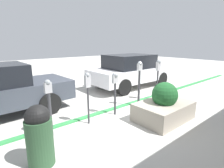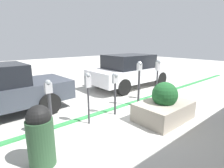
# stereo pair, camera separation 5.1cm
# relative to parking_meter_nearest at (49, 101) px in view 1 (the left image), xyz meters

# --- Properties ---
(ground_plane) EXTENTS (40.00, 40.00, 0.00)m
(ground_plane) POSITION_rel_parking_meter_nearest_xyz_m (2.00, 0.27, -0.86)
(ground_plane) COLOR beige
(curb_strip) EXTENTS (19.00, 0.16, 0.04)m
(curb_strip) POSITION_rel_parking_meter_nearest_xyz_m (2.00, 0.35, -0.84)
(curb_strip) COLOR #338C47
(curb_strip) RESTS_ON ground_plane
(parking_meter_nearest) EXTENTS (0.16, 0.13, 1.35)m
(parking_meter_nearest) POSITION_rel_parking_meter_nearest_xyz_m (0.00, 0.00, 0.00)
(parking_meter_nearest) COLOR #38383D
(parking_meter_nearest) RESTS_ON ground_plane
(parking_meter_second) EXTENTS (0.15, 0.13, 1.39)m
(parking_meter_second) POSITION_rel_parking_meter_nearest_xyz_m (1.01, -0.01, 0.14)
(parking_meter_second) COLOR #38383D
(parking_meter_second) RESTS_ON ground_plane
(parking_meter_middle) EXTENTS (0.19, 0.16, 1.30)m
(parking_meter_middle) POSITION_rel_parking_meter_nearest_xyz_m (1.95, -0.01, 0.08)
(parking_meter_middle) COLOR #38383D
(parking_meter_middle) RESTS_ON ground_plane
(parking_meter_fourth) EXTENTS (0.17, 0.15, 1.54)m
(parking_meter_fourth) POSITION_rel_parking_meter_nearest_xyz_m (3.02, 0.00, 0.15)
(parking_meter_fourth) COLOR #38383D
(parking_meter_fourth) RESTS_ON ground_plane
(parking_meter_farthest) EXTENTS (0.18, 0.16, 1.53)m
(parking_meter_farthest) POSITION_rel_parking_meter_nearest_xyz_m (4.02, -0.01, 0.26)
(parking_meter_farthest) COLOR #38383D
(parking_meter_farthest) RESTS_ON ground_plane
(planter_box) EXTENTS (1.59, 1.08, 1.08)m
(planter_box) POSITION_rel_parking_meter_nearest_xyz_m (2.76, -1.16, -0.47)
(planter_box) COLOR #A39989
(planter_box) RESTS_ON ground_plane
(parked_car_middle) EXTENTS (4.25, 1.90, 1.57)m
(parked_car_middle) POSITION_rel_parking_meter_nearest_xyz_m (4.79, 2.09, -0.05)
(parked_car_middle) COLOR silver
(parked_car_middle) RESTS_ON ground_plane
(trash_bin) EXTENTS (0.46, 0.46, 1.12)m
(trash_bin) POSITION_rel_parking_meter_nearest_xyz_m (-0.51, -0.85, -0.30)
(trash_bin) COLOR #2D5133
(trash_bin) RESTS_ON ground_plane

